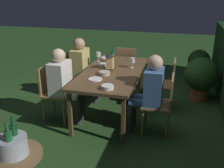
# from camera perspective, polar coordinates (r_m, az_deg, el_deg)

# --- Properties ---
(ground_plane) EXTENTS (16.00, 16.00, 0.00)m
(ground_plane) POSITION_cam_1_polar(r_m,az_deg,el_deg) (4.39, 0.00, -6.30)
(ground_plane) COLOR #26471E
(dining_table) EXTENTS (1.83, 0.89, 0.74)m
(dining_table) POSITION_cam_1_polar(r_m,az_deg,el_deg) (4.12, 0.00, 2.17)
(dining_table) COLOR brown
(dining_table) RESTS_ON ground
(chair_head_near) EXTENTS (0.40, 0.42, 0.87)m
(chair_head_near) POSITION_cam_1_polar(r_m,az_deg,el_deg) (5.26, 3.24, 4.10)
(chair_head_near) COLOR #937047
(chair_head_near) RESTS_ON ground
(chair_side_left_b) EXTENTS (0.42, 0.40, 0.87)m
(chair_side_left_b) POSITION_cam_1_polar(r_m,az_deg,el_deg) (4.12, -12.82, -1.31)
(chair_side_left_b) COLOR #937047
(chair_side_left_b) RESTS_ON ground
(person_in_cream) EXTENTS (0.38, 0.47, 1.15)m
(person_in_cream) POSITION_cam_1_polar(r_m,az_deg,el_deg) (3.98, -10.49, 0.42)
(person_in_cream) COLOR white
(person_in_cream) RESTS_ON ground
(chair_side_right_b) EXTENTS (0.42, 0.40, 0.87)m
(chair_side_right_b) POSITION_cam_1_polar(r_m,az_deg,el_deg) (3.69, 11.02, -3.86)
(chair_side_right_b) COLOR #937047
(chair_side_right_b) RESTS_ON ground
(person_in_blue) EXTENTS (0.38, 0.47, 1.15)m
(person_in_blue) POSITION_cam_1_polar(r_m,az_deg,el_deg) (3.65, 8.12, -1.39)
(person_in_blue) COLOR #426699
(person_in_blue) RESTS_ON ground
(chair_side_left_a) EXTENTS (0.42, 0.40, 0.87)m
(chair_side_left_a) POSITION_cam_1_polar(r_m,az_deg,el_deg) (4.81, -8.42, 2.28)
(chair_side_left_a) COLOR #937047
(chair_side_left_a) RESTS_ON ground
(person_in_mustard) EXTENTS (0.38, 0.47, 1.15)m
(person_in_mustard) POSITION_cam_1_polar(r_m,az_deg,el_deg) (4.70, -6.31, 3.85)
(person_in_mustard) COLOR tan
(person_in_mustard) RESTS_ON ground
(chair_side_right_a) EXTENTS (0.42, 0.40, 0.87)m
(chair_side_right_a) POSITION_cam_1_polar(r_m,az_deg,el_deg) (4.45, 11.84, 0.49)
(chair_side_right_a) COLOR #937047
(chair_side_right_a) RESTS_ON ground
(lantern_centerpiece) EXTENTS (0.15, 0.15, 0.27)m
(lantern_centerpiece) POSITION_cam_1_polar(r_m,az_deg,el_deg) (4.15, -0.45, 5.22)
(lantern_centerpiece) COLOR black
(lantern_centerpiece) RESTS_ON dining_table
(green_bottle_on_table) EXTENTS (0.07, 0.07, 0.29)m
(green_bottle_on_table) POSITION_cam_1_polar(r_m,az_deg,el_deg) (4.54, 0.16, 6.10)
(green_bottle_on_table) COLOR #195128
(green_bottle_on_table) RESTS_ON dining_table
(wine_glass_a) EXTENTS (0.08, 0.08, 0.17)m
(wine_glass_a) POSITION_cam_1_polar(r_m,az_deg,el_deg) (4.25, 4.52, 5.11)
(wine_glass_a) COLOR silver
(wine_glass_a) RESTS_ON dining_table
(wine_glass_b) EXTENTS (0.08, 0.08, 0.17)m
(wine_glass_b) POSITION_cam_1_polar(r_m,az_deg,el_deg) (4.41, -0.08, 5.78)
(wine_glass_b) COLOR silver
(wine_glass_b) RESTS_ON dining_table
(wine_glass_c) EXTENTS (0.08, 0.08, 0.17)m
(wine_glass_c) POSITION_cam_1_polar(r_m,az_deg,el_deg) (4.61, -3.04, 6.43)
(wine_glass_c) COLOR silver
(wine_glass_c) RESTS_ON dining_table
(plate_a) EXTENTS (0.20, 0.20, 0.01)m
(plate_a) POSITION_cam_1_polar(r_m,az_deg,el_deg) (3.73, -3.69, 1.08)
(plate_a) COLOR white
(plate_a) RESTS_ON dining_table
(plate_b) EXTENTS (0.25, 0.25, 0.01)m
(plate_b) POSITION_cam_1_polar(r_m,az_deg,el_deg) (4.84, -0.91, 5.81)
(plate_b) COLOR silver
(plate_b) RESTS_ON dining_table
(bowl_olives) EXTENTS (0.14, 0.14, 0.04)m
(bowl_olives) POSITION_cam_1_polar(r_m,az_deg,el_deg) (4.35, -2.08, 4.27)
(bowl_olives) COLOR silver
(bowl_olives) RESTS_ON dining_table
(bowl_bread) EXTENTS (0.17, 0.17, 0.05)m
(bowl_bread) POSITION_cam_1_polar(r_m,az_deg,el_deg) (3.38, -1.01, -0.66)
(bowl_bread) COLOR silver
(bowl_bread) RESTS_ON dining_table
(bowl_salad) EXTENTS (0.17, 0.17, 0.05)m
(bowl_salad) POSITION_cam_1_polar(r_m,az_deg,el_deg) (3.92, -1.69, 2.43)
(bowl_salad) COLOR #BCAD8E
(bowl_salad) RESTS_ON dining_table
(ice_bucket) EXTENTS (0.26, 0.26, 0.34)m
(ice_bucket) POSITION_cam_1_polar(r_m,az_deg,el_deg) (2.43, -21.11, -12.27)
(ice_bucket) COLOR #B2B7BF
(ice_bucket) RESTS_ON side_table
(potted_plant_by_hedge) EXTENTS (0.46, 0.46, 0.74)m
(potted_plant_by_hedge) POSITION_cam_1_polar(r_m,az_deg,el_deg) (5.85, 18.53, 4.06)
(potted_plant_by_hedge) COLOR brown
(potted_plant_by_hedge) RESTS_ON ground
(potted_plant_corner) EXTENTS (0.61, 0.61, 0.80)m
(potted_plant_corner) POSITION_cam_1_polar(r_m,az_deg,el_deg) (4.99, 19.03, 1.64)
(potted_plant_corner) COLOR #9E5133
(potted_plant_corner) RESTS_ON ground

